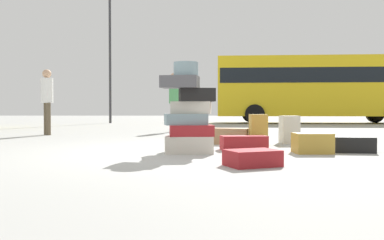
{
  "coord_description": "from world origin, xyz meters",
  "views": [
    {
      "loc": [
        0.53,
        -5.94,
        0.63
      ],
      "look_at": [
        0.33,
        1.55,
        0.45
      ],
      "focal_mm": 37.48,
      "sensor_mm": 36.0,
      "label": 1
    }
  ],
  "objects_px": {
    "suitcase_cream_foreground_near": "(289,130)",
    "suitcase_tan_foreground_far": "(258,130)",
    "suitcase_tower": "(189,115)",
    "suitcase_brown_white_trunk": "(228,136)",
    "parked_bus": "(318,85)",
    "lamp_post": "(110,29)",
    "suitcase_maroon_behind_tower": "(244,143)",
    "suitcase_black_left_side": "(353,144)",
    "suitcase_maroon_upright_blue": "(252,158)",
    "suitcase_tan_right_side": "(312,143)",
    "person_bearded_onlooker": "(47,96)",
    "person_tourist_with_camera": "(174,97)"
  },
  "relations": [
    {
      "from": "suitcase_cream_foreground_near",
      "to": "suitcase_tan_foreground_far",
      "type": "distance_m",
      "value": 0.89
    },
    {
      "from": "suitcase_tower",
      "to": "suitcase_brown_white_trunk",
      "type": "height_order",
      "value": "suitcase_tower"
    },
    {
      "from": "parked_bus",
      "to": "lamp_post",
      "type": "relative_size",
      "value": 1.36
    },
    {
      "from": "suitcase_cream_foreground_near",
      "to": "lamp_post",
      "type": "bearing_deg",
      "value": 114.71
    },
    {
      "from": "suitcase_tan_foreground_far",
      "to": "suitcase_maroon_behind_tower",
      "type": "bearing_deg",
      "value": -115.15
    },
    {
      "from": "suitcase_brown_white_trunk",
      "to": "suitcase_tan_foreground_far",
      "type": "height_order",
      "value": "suitcase_tan_foreground_far"
    },
    {
      "from": "suitcase_tan_foreground_far",
      "to": "suitcase_black_left_side",
      "type": "bearing_deg",
      "value": -36.41
    },
    {
      "from": "suitcase_maroon_upright_blue",
      "to": "suitcase_black_left_side",
      "type": "bearing_deg",
      "value": 19.16
    },
    {
      "from": "suitcase_black_left_side",
      "to": "suitcase_tan_foreground_far",
      "type": "height_order",
      "value": "suitcase_tan_foreground_far"
    },
    {
      "from": "lamp_post",
      "to": "parked_bus",
      "type": "bearing_deg",
      "value": 0.78
    },
    {
      "from": "suitcase_brown_white_trunk",
      "to": "lamp_post",
      "type": "distance_m",
      "value": 13.74
    },
    {
      "from": "suitcase_tan_foreground_far",
      "to": "lamp_post",
      "type": "xyz_separation_m",
      "value": [
        -5.49,
        12.42,
        4.33
      ]
    },
    {
      "from": "suitcase_tan_right_side",
      "to": "suitcase_tan_foreground_far",
      "type": "height_order",
      "value": "suitcase_tan_foreground_far"
    },
    {
      "from": "suitcase_maroon_behind_tower",
      "to": "person_bearded_onlooker",
      "type": "height_order",
      "value": "person_bearded_onlooker"
    },
    {
      "from": "suitcase_maroon_upright_blue",
      "to": "suitcase_brown_white_trunk",
      "type": "bearing_deg",
      "value": 68.2
    },
    {
      "from": "suitcase_brown_white_trunk",
      "to": "suitcase_black_left_side",
      "type": "distance_m",
      "value": 2.25
    },
    {
      "from": "suitcase_tan_right_side",
      "to": "person_bearded_onlooker",
      "type": "relative_size",
      "value": 0.31
    },
    {
      "from": "suitcase_maroon_upright_blue",
      "to": "suitcase_maroon_behind_tower",
      "type": "distance_m",
      "value": 1.85
    },
    {
      "from": "suitcase_black_left_side",
      "to": "parked_bus",
      "type": "bearing_deg",
      "value": 82.68
    },
    {
      "from": "suitcase_brown_white_trunk",
      "to": "suitcase_tan_right_side",
      "type": "distance_m",
      "value": 1.92
    },
    {
      "from": "suitcase_black_left_side",
      "to": "parked_bus",
      "type": "height_order",
      "value": "parked_bus"
    },
    {
      "from": "suitcase_maroon_upright_blue",
      "to": "suitcase_tan_right_side",
      "type": "height_order",
      "value": "suitcase_tan_right_side"
    },
    {
      "from": "suitcase_brown_white_trunk",
      "to": "suitcase_maroon_behind_tower",
      "type": "distance_m",
      "value": 1.11
    },
    {
      "from": "suitcase_cream_foreground_near",
      "to": "suitcase_tan_right_side",
      "type": "xyz_separation_m",
      "value": [
        -0.03,
        -1.71,
        -0.12
      ]
    },
    {
      "from": "suitcase_tower",
      "to": "suitcase_black_left_side",
      "type": "height_order",
      "value": "suitcase_tower"
    },
    {
      "from": "lamp_post",
      "to": "suitcase_tan_foreground_far",
      "type": "bearing_deg",
      "value": -66.17
    },
    {
      "from": "suitcase_black_left_side",
      "to": "suitcase_maroon_behind_tower",
      "type": "xyz_separation_m",
      "value": [
        -1.61,
        0.29,
        -0.0
      ]
    },
    {
      "from": "suitcase_tan_right_side",
      "to": "person_bearded_onlooker",
      "type": "distance_m",
      "value": 7.01
    },
    {
      "from": "suitcase_tan_right_side",
      "to": "parked_bus",
      "type": "bearing_deg",
      "value": 71.2
    },
    {
      "from": "suitcase_cream_foreground_near",
      "to": "suitcase_maroon_upright_blue",
      "type": "bearing_deg",
      "value": -111.97
    },
    {
      "from": "suitcase_tan_right_side",
      "to": "person_bearded_onlooker",
      "type": "height_order",
      "value": "person_bearded_onlooker"
    },
    {
      "from": "parked_bus",
      "to": "suitcase_black_left_side",
      "type": "bearing_deg",
      "value": -101.42
    },
    {
      "from": "suitcase_tower",
      "to": "suitcase_tan_right_side",
      "type": "xyz_separation_m",
      "value": [
        1.81,
        0.01,
        -0.42
      ]
    },
    {
      "from": "suitcase_black_left_side",
      "to": "suitcase_tan_right_side",
      "type": "xyz_separation_m",
      "value": [
        -0.66,
        -0.17,
        0.03
      ]
    },
    {
      "from": "suitcase_tan_foreground_far",
      "to": "suitcase_tower",
      "type": "bearing_deg",
      "value": -135.66
    },
    {
      "from": "suitcase_maroon_behind_tower",
      "to": "person_bearded_onlooker",
      "type": "distance_m",
      "value": 5.99
    },
    {
      "from": "person_tourist_with_camera",
      "to": "parked_bus",
      "type": "height_order",
      "value": "parked_bus"
    },
    {
      "from": "suitcase_maroon_behind_tower",
      "to": "lamp_post",
      "type": "height_order",
      "value": "lamp_post"
    },
    {
      "from": "suitcase_brown_white_trunk",
      "to": "parked_bus",
      "type": "relative_size",
      "value": 0.08
    },
    {
      "from": "suitcase_black_left_side",
      "to": "suitcase_brown_white_trunk",
      "type": "bearing_deg",
      "value": 148.94
    },
    {
      "from": "suitcase_tower",
      "to": "suitcase_cream_foreground_near",
      "type": "height_order",
      "value": "suitcase_tower"
    },
    {
      "from": "person_bearded_onlooker",
      "to": "suitcase_tan_foreground_far",
      "type": "bearing_deg",
      "value": 23.62
    },
    {
      "from": "person_bearded_onlooker",
      "to": "parked_bus",
      "type": "relative_size",
      "value": 0.17
    },
    {
      "from": "suitcase_cream_foreground_near",
      "to": "parked_bus",
      "type": "xyz_separation_m",
      "value": [
        3.97,
        11.98,
        1.57
      ]
    },
    {
      "from": "suitcase_tan_foreground_far",
      "to": "parked_bus",
      "type": "distance_m",
      "value": 13.48
    },
    {
      "from": "suitcase_tan_right_side",
      "to": "person_tourist_with_camera",
      "type": "bearing_deg",
      "value": 110.55
    },
    {
      "from": "suitcase_maroon_upright_blue",
      "to": "parked_bus",
      "type": "bearing_deg",
      "value": 48.09
    },
    {
      "from": "suitcase_maroon_upright_blue",
      "to": "suitcase_maroon_behind_tower",
      "type": "relative_size",
      "value": 0.79
    },
    {
      "from": "person_bearded_onlooker",
      "to": "person_tourist_with_camera",
      "type": "xyz_separation_m",
      "value": [
        3.13,
        1.55,
        0.03
      ]
    },
    {
      "from": "person_bearded_onlooker",
      "to": "lamp_post",
      "type": "height_order",
      "value": "lamp_post"
    }
  ]
}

